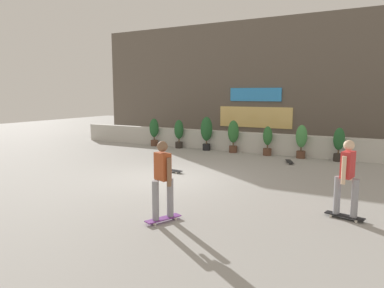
% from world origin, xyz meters
% --- Properties ---
extents(ground_plane, '(48.00, 48.00, 0.00)m').
position_xyz_m(ground_plane, '(0.00, 0.00, 0.00)').
color(ground_plane, '#9E9B96').
extents(planter_wall, '(18.00, 0.40, 0.90)m').
position_xyz_m(planter_wall, '(0.00, 6.00, 0.45)').
color(planter_wall, beige).
rests_on(planter_wall, ground).
extents(building_backdrop, '(20.00, 2.08, 6.50)m').
position_xyz_m(building_backdrop, '(-0.00, 10.00, 3.25)').
color(building_backdrop, '#60564C').
rests_on(building_backdrop, ground).
extents(potted_plant_0, '(0.46, 0.46, 1.40)m').
position_xyz_m(potted_plant_0, '(-4.39, 5.55, 0.80)').
color(potted_plant_0, brown).
rests_on(potted_plant_0, ground).
extents(potted_plant_1, '(0.45, 0.45, 1.38)m').
position_xyz_m(potted_plant_1, '(-2.93, 5.55, 0.79)').
color(potted_plant_1, '#2D2823').
rests_on(potted_plant_1, ground).
extents(potted_plant_2, '(0.55, 0.55, 1.58)m').
position_xyz_m(potted_plant_2, '(-1.42, 5.55, 0.93)').
color(potted_plant_2, black).
rests_on(potted_plant_2, ground).
extents(potted_plant_3, '(0.49, 0.49, 1.46)m').
position_xyz_m(potted_plant_3, '(-0.08, 5.55, 0.84)').
color(potted_plant_3, brown).
rests_on(potted_plant_3, ground).
extents(potted_plant_4, '(0.40, 0.40, 1.26)m').
position_xyz_m(potted_plant_4, '(1.51, 5.55, 0.69)').
color(potted_plant_4, brown).
rests_on(potted_plant_4, ground).
extents(potted_plant_5, '(0.45, 0.45, 1.38)m').
position_xyz_m(potted_plant_5, '(2.92, 5.55, 0.79)').
color(potted_plant_5, brown).
rests_on(potted_plant_5, ground).
extents(potted_plant_6, '(0.43, 0.43, 1.33)m').
position_xyz_m(potted_plant_6, '(4.36, 5.55, 0.75)').
color(potted_plant_6, '#2D2823').
rests_on(potted_plant_6, ground).
extents(skater_foreground, '(0.82, 0.55, 1.70)m').
position_xyz_m(skater_foreground, '(5.25, -1.35, 0.94)').
color(skater_foreground, black).
rests_on(skater_foreground, ground).
extents(skater_by_wall_right, '(0.52, 0.81, 1.70)m').
position_xyz_m(skater_by_wall_right, '(1.94, -3.33, 0.94)').
color(skater_by_wall_right, '#72338C').
rests_on(skater_by_wall_right, ground).
extents(skateboard_near_camera, '(0.82, 0.30, 0.08)m').
position_xyz_m(skateboard_near_camera, '(-0.39, 0.78, 0.06)').
color(skateboard_near_camera, black).
rests_on(skateboard_near_camera, ground).
extents(skateboard_aside, '(0.50, 0.81, 0.08)m').
position_xyz_m(skateboard_aside, '(2.77, 4.26, 0.06)').
color(skateboard_aside, black).
rests_on(skateboard_aside, ground).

